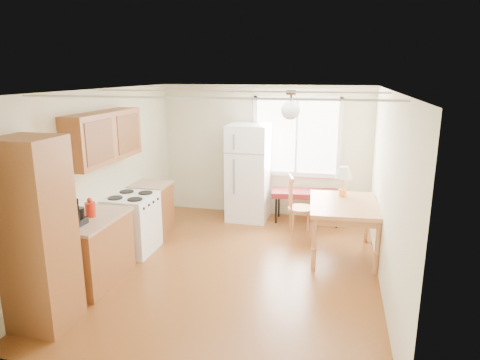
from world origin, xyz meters
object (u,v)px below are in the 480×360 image
(dining_table, at_px, (344,209))
(chair, at_px, (296,202))
(refrigerator, at_px, (248,172))
(bench, at_px, (307,194))

(dining_table, bearing_deg, chair, 135.42)
(dining_table, bearing_deg, refrigerator, 139.04)
(refrigerator, bearing_deg, dining_table, -36.42)
(bench, distance_m, dining_table, 1.51)
(refrigerator, relative_size, dining_table, 1.30)
(refrigerator, bearing_deg, chair, -33.15)
(bench, distance_m, chair, 0.69)
(bench, height_order, chair, chair)
(bench, bearing_deg, chair, -110.17)
(refrigerator, distance_m, bench, 1.17)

